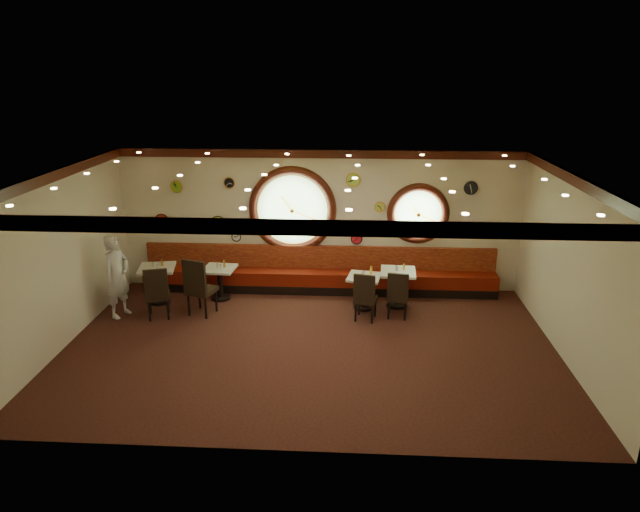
{
  "coord_description": "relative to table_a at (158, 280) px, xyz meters",
  "views": [
    {
      "loc": [
        0.74,
        -9.4,
        4.93
      ],
      "look_at": [
        0.15,
        0.8,
        1.5
      ],
      "focal_mm": 32.0,
      "sensor_mm": 36.0,
      "label": 1
    }
  ],
  "objects": [
    {
      "name": "porthole_left_glass",
      "position": [
        2.83,
        1.11,
        1.34
      ],
      "size": [
        1.66,
        0.02,
        1.66
      ],
      "primitive_type": "cylinder",
      "rotation": [
        1.57,
        0.0,
        0.0
      ],
      "color": "#87C375",
      "rests_on": "wall_back"
    },
    {
      "name": "condiment_b_salt",
      "position": [
        1.25,
        0.27,
        0.27
      ],
      "size": [
        0.04,
        0.04,
        0.1
      ],
      "primitive_type": "cylinder",
      "color": "#BBBCC0",
      "rests_on": "table_b"
    },
    {
      "name": "condiment_c_bottle",
      "position": [
        4.59,
        0.06,
        0.31
      ],
      "size": [
        0.06,
        0.06,
        0.18
      ],
      "primitive_type": "cylinder",
      "color": "yellow",
      "rests_on": "table_c"
    },
    {
      "name": "chair_a",
      "position": [
        0.27,
        -0.84,
        0.12
      ],
      "size": [
        0.57,
        0.57,
        0.69
      ],
      "rotation": [
        0.0,
        0.0,
        0.28
      ],
      "color": "black",
      "rests_on": "floor"
    },
    {
      "name": "condiment_c_salt",
      "position": [
        4.4,
        -0.04,
        0.26
      ],
      "size": [
        0.03,
        0.03,
        0.09
      ],
      "primitive_type": "cylinder",
      "color": "silver",
      "rests_on": "table_c"
    },
    {
      "name": "wall_clock_4",
      "position": [
        1.43,
        1.08,
        1.94
      ],
      "size": [
        0.24,
        0.03,
        0.24
      ],
      "primitive_type": "cylinder",
      "rotation": [
        1.57,
        0.0,
        0.0
      ],
      "color": "black",
      "rests_on": "wall_back"
    },
    {
      "name": "condiment_b_pepper",
      "position": [
        1.35,
        0.2,
        0.27
      ],
      "size": [
        0.04,
        0.04,
        0.1
      ],
      "primitive_type": "cylinder",
      "color": "silver",
      "rests_on": "table_b"
    },
    {
      "name": "banquette_seat",
      "position": [
        3.43,
        0.84,
        -0.16
      ],
      "size": [
        8.0,
        0.55,
        0.3
      ],
      "primitive_type": "cube",
      "color": "#5C1107",
      "rests_on": "banquette_base"
    },
    {
      "name": "porthole_right_ring",
      "position": [
        5.63,
        1.07,
        1.29
      ],
      "size": [
        1.09,
        0.03,
        1.09
      ],
      "primitive_type": "torus",
      "rotation": [
        1.57,
        0.0,
        0.0
      ],
      "color": "gold",
      "rests_on": "wall_back"
    },
    {
      "name": "condiment_d_salt",
      "position": [
        5.12,
        0.11,
        0.34
      ],
      "size": [
        0.04,
        0.04,
        0.11
      ],
      "primitive_type": "cylinder",
      "color": "silver",
      "rests_on": "table_d"
    },
    {
      "name": "wall_clock_5",
      "position": [
        1.13,
        1.08,
        0.99
      ],
      "size": [
        0.36,
        0.03,
        0.36
      ],
      "primitive_type": "cylinder",
      "rotation": [
        1.57,
        0.0,
        0.0
      ],
      "color": "yellow",
      "rests_on": "wall_back"
    },
    {
      "name": "porthole_right_glass",
      "position": [
        5.63,
        1.11,
        1.29
      ],
      "size": [
        1.1,
        0.02,
        1.1
      ],
      "primitive_type": "cylinder",
      "rotation": [
        1.57,
        0.0,
        0.0
      ],
      "color": "#87C375",
      "rests_on": "wall_back"
    },
    {
      "name": "molding_back",
      "position": [
        3.43,
        1.07,
        2.6
      ],
      "size": [
        9.0,
        0.1,
        0.18
      ],
      "primitive_type": "cube",
      "color": "#37110A",
      "rests_on": "wall_back"
    },
    {
      "name": "condiment_b_bottle",
      "position": [
        1.4,
        0.32,
        0.3
      ],
      "size": [
        0.05,
        0.05,
        0.17
      ],
      "primitive_type": "cylinder",
      "color": "gold",
      "rests_on": "table_b"
    },
    {
      "name": "condiment_a_salt",
      "position": [
        -0.08,
        0.01,
        0.36
      ],
      "size": [
        0.04,
        0.04,
        0.11
      ],
      "primitive_type": "cylinder",
      "color": "silver",
      "rests_on": "table_a"
    },
    {
      "name": "wall_clock_7",
      "position": [
        4.78,
        1.08,
        1.44
      ],
      "size": [
        0.22,
        0.03,
        0.22
      ],
      "primitive_type": "cylinder",
      "rotation": [
        1.57,
        0.0,
        0.0
      ],
      "color": "#C4CD44",
      "rests_on": "wall_back"
    },
    {
      "name": "wall_clock_0",
      "position": [
        6.98,
        1.08,
        0.94
      ],
      "size": [
        0.34,
        0.03,
        0.34
      ],
      "primitive_type": "cylinder",
      "rotation": [
        1.57,
        0.0,
        0.0
      ],
      "color": "white",
      "rests_on": "wall_back"
    },
    {
      "name": "molding_left",
      "position": [
        -1.02,
        -1.88,
        2.6
      ],
      "size": [
        0.1,
        6.0,
        0.18
      ],
      "primitive_type": "cube",
      "color": "#37110A",
      "rests_on": "wall_back"
    },
    {
      "name": "molding_right",
      "position": [
        7.88,
        -1.88,
        2.6
      ],
      "size": [
        0.1,
        6.0,
        0.18
      ],
      "primitive_type": "cube",
      "color": "#37110A",
      "rests_on": "wall_back"
    },
    {
      "name": "wall_right",
      "position": [
        7.93,
        -1.88,
        1.09
      ],
      "size": [
        0.02,
        6.0,
        3.2
      ],
      "primitive_type": "cube",
      "color": "beige",
      "rests_on": "floor"
    },
    {
      "name": "condiment_a_bottle",
      "position": [
        0.1,
        0.09,
        0.38
      ],
      "size": [
        0.05,
        0.05,
        0.15
      ],
      "primitive_type": "cylinder",
      "color": "#C7872E",
      "rests_on": "table_a"
    },
    {
      "name": "chair_c",
      "position": [
        4.46,
        -0.7,
        0.07
      ],
      "size": [
        0.51,
        0.51,
        0.64
      ],
      "rotation": [
        0.0,
        0.0,
        -0.22
      ],
      "color": "black",
      "rests_on": "floor"
    },
    {
      "name": "chair_b",
      "position": [
        1.06,
        -0.63,
        0.19
      ],
      "size": [
        0.65,
        0.65,
        0.77
      ],
      "rotation": [
        0.0,
        0.0,
        -0.32
      ],
      "color": "black",
      "rests_on": "floor"
    },
    {
      "name": "wall_left",
      "position": [
        -1.07,
        -1.88,
        1.09
      ],
      "size": [
        0.02,
        6.0,
        3.2
      ],
      "primitive_type": "cube",
      "color": "beige",
      "rests_on": "floor"
    },
    {
      "name": "condiment_d_bottle",
      "position": [
        5.29,
        0.19,
        0.36
      ],
      "size": [
        0.04,
        0.04,
        0.14
      ],
      "primitive_type": "cylinder",
      "color": "gold",
      "rests_on": "table_d"
    },
    {
      "name": "condiment_d_pepper",
      "position": [
        5.15,
        0.1,
        0.33
      ],
      "size": [
        0.03,
        0.03,
        0.09
      ],
      "primitive_type": "cylinder",
      "color": "#B9BABE",
      "rests_on": "table_d"
    },
    {
      "name": "wall_clock_8",
      "position": [
        -0.17,
        1.08,
        1.04
      ],
      "size": [
        0.32,
        0.03,
        0.32
      ],
      "primitive_type": "cylinder",
      "rotation": [
        1.57,
        0.0,
        0.0
      ],
      "color": "red",
      "rests_on": "wall_back"
    },
    {
      "name": "wall_clock_9",
      "position": [
        0.23,
        1.08,
        1.84
      ],
      "size": [
        0.26,
        0.03,
        0.26
      ],
      "primitive_type": "cylinder",
      "rotation": [
        1.57,
        0.0,
        0.0
      ],
      "color": "#71AA22",
      "rests_on": "wall_back"
    },
    {
      "name": "wall_back",
      "position": [
        3.43,
        1.12,
        1.09
      ],
      "size": [
        9.0,
        0.02,
        3.2
      ],
      "primitive_type": "cube",
      "color": "beige",
      "rests_on": "floor"
    },
    {
      "name": "condiment_a_pepper",
      "position": [
        0.04,
        -0.09,
        0.35
      ],
      "size": [
        0.03,
        0.03,
        0.09
      ],
      "primitive_type": "cylinder",
      "color": "silver",
      "rests_on": "table_a"
    },
    {
      "name": "wall_front",
      "position": [
        3.43,
        -4.88,
        1.09
      ],
      "size": [
        9.0,
        0.02,
        3.2
      ],
      "primitive_type": "cube",
      "color": "beige",
      "rests_on": "floor"
    },
    {
      "name": "ceiling",
      "position": [
        3.43,
        -1.88,
        2.69
      ],
      "size": [
        9.0,
        6.0,
        0.02
      ],
      "primitive_type": "cube",
      "color": "gold",
      "rests_on": "wall_back"
    },
    {
      "name": "wall_clock_1",
      "position": [
        1.53,
        1.08,
        0.69
      ],
      "size": [
        0.2,
        0.03,
        0.2
      ],
      "primitive_type": "cylinder",
      "rotation": [
        1.57,
        0.0,
        0.0
      ],
      "color": "white",
      "rests_on": "wall_back"
    },
    {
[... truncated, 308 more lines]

